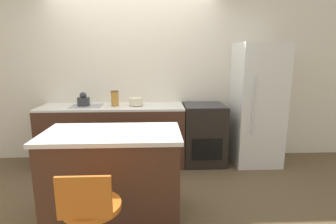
{
  "coord_description": "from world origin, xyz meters",
  "views": [
    {
      "loc": [
        0.33,
        -3.49,
        1.6
      ],
      "look_at": [
        0.48,
        -0.36,
        0.94
      ],
      "focal_mm": 28.0,
      "sensor_mm": 36.0,
      "label": 1
    }
  ],
  "objects_px": {
    "refrigerator": "(257,105)",
    "stool_chair": "(92,223)",
    "mixing_bowl": "(136,102)",
    "kettle": "(83,100)",
    "oven_range": "(203,134)"
  },
  "relations": [
    {
      "from": "refrigerator",
      "to": "stool_chair",
      "type": "distance_m",
      "value": 2.91
    },
    {
      "from": "refrigerator",
      "to": "mixing_bowl",
      "type": "bearing_deg",
      "value": 179.34
    },
    {
      "from": "kettle",
      "to": "stool_chair",
      "type": "bearing_deg",
      "value": -74.43
    },
    {
      "from": "refrigerator",
      "to": "mixing_bowl",
      "type": "xyz_separation_m",
      "value": [
        -1.81,
        0.02,
        0.06
      ]
    },
    {
      "from": "oven_range",
      "to": "refrigerator",
      "type": "height_order",
      "value": "refrigerator"
    },
    {
      "from": "oven_range",
      "to": "kettle",
      "type": "bearing_deg",
      "value": 179.87
    },
    {
      "from": "kettle",
      "to": "mixing_bowl",
      "type": "relative_size",
      "value": 0.98
    },
    {
      "from": "refrigerator",
      "to": "stool_chair",
      "type": "height_order",
      "value": "refrigerator"
    },
    {
      "from": "stool_chair",
      "to": "kettle",
      "type": "bearing_deg",
      "value": 105.57
    },
    {
      "from": "refrigerator",
      "to": "stool_chair",
      "type": "bearing_deg",
      "value": -134.09
    },
    {
      "from": "stool_chair",
      "to": "mixing_bowl",
      "type": "distance_m",
      "value": 2.16
    },
    {
      "from": "kettle",
      "to": "mixing_bowl",
      "type": "distance_m",
      "value": 0.76
    },
    {
      "from": "stool_chair",
      "to": "mixing_bowl",
      "type": "relative_size",
      "value": 4.18
    },
    {
      "from": "stool_chair",
      "to": "mixing_bowl",
      "type": "bearing_deg",
      "value": 84.96
    },
    {
      "from": "oven_range",
      "to": "kettle",
      "type": "relative_size",
      "value": 4.55
    }
  ]
}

